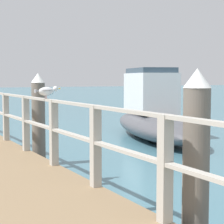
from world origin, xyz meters
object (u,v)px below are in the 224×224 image
object	(u,v)px
dock_piling_near	(196,162)
dock_piling_far	(39,119)
boat_2	(154,115)
seagull_background	(47,91)

from	to	relation	value
dock_piling_near	dock_piling_far	size ratio (longest dim) A/B	1.00
dock_piling_near	boat_2	size ratio (longest dim) A/B	0.32
dock_piling_near	boat_2	xyz separation A→B (m)	(4.39, 7.24, -0.27)
seagull_background	boat_2	world-z (taller)	boat_2
dock_piling_far	dock_piling_near	bearing A→B (deg)	-90.00
dock_piling_near	dock_piling_far	world-z (taller)	same
seagull_background	boat_2	bearing A→B (deg)	122.42
seagull_background	dock_piling_near	bearing A→B (deg)	0.33
dock_piling_far	boat_2	xyz separation A→B (m)	(4.39, 2.17, -0.27)
dock_piling_near	seagull_background	bearing A→B (deg)	96.06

